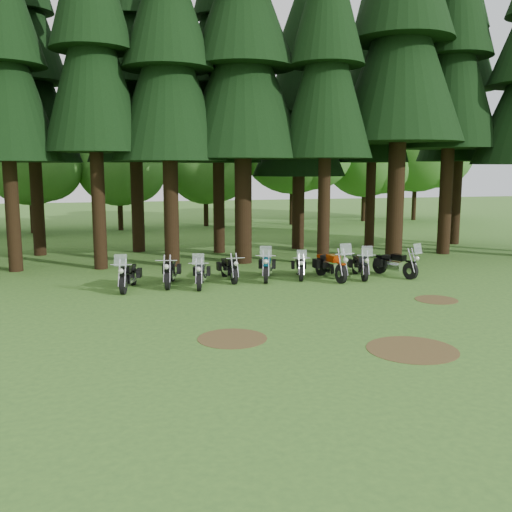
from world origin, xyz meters
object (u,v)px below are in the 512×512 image
(motorcycle_0, at_px, (128,276))
(motorcycle_3, at_px, (229,269))
(motorcycle_6, at_px, (331,266))
(motorcycle_1, at_px, (170,273))
(motorcycle_2, at_px, (201,274))
(motorcycle_5, at_px, (300,267))
(motorcycle_8, at_px, (395,264))
(motorcycle_4, at_px, (267,267))
(motorcycle_7, at_px, (360,266))

(motorcycle_0, bearing_deg, motorcycle_3, 25.27)
(motorcycle_6, bearing_deg, motorcycle_1, 170.47)
(motorcycle_6, bearing_deg, motorcycle_2, 175.44)
(motorcycle_5, distance_m, motorcycle_8, 3.89)
(motorcycle_2, relative_size, motorcycle_6, 0.88)
(motorcycle_2, relative_size, motorcycle_3, 1.02)
(motorcycle_5, bearing_deg, motorcycle_1, -164.08)
(motorcycle_3, height_order, motorcycle_4, motorcycle_4)
(motorcycle_4, relative_size, motorcycle_7, 1.02)
(motorcycle_0, distance_m, motorcycle_7, 9.03)
(motorcycle_1, distance_m, motorcycle_8, 8.99)
(motorcycle_3, xyz_separation_m, motorcycle_6, (3.91, -0.81, 0.08))
(motorcycle_0, relative_size, motorcycle_7, 1.01)
(motorcycle_1, bearing_deg, motorcycle_3, 20.87)
(motorcycle_3, xyz_separation_m, motorcycle_7, (5.17, -0.77, 0.03))
(motorcycle_3, bearing_deg, motorcycle_8, -9.83)
(motorcycle_2, bearing_deg, motorcycle_8, 13.21)
(motorcycle_1, distance_m, motorcycle_3, 2.34)
(motorcycle_2, distance_m, motorcycle_7, 6.43)
(motorcycle_4, distance_m, motorcycle_8, 5.23)
(motorcycle_3, bearing_deg, motorcycle_2, -147.61)
(motorcycle_2, xyz_separation_m, motorcycle_4, (2.73, 0.70, 0.03))
(motorcycle_0, bearing_deg, motorcycle_8, 13.83)
(motorcycle_1, bearing_deg, motorcycle_6, 8.25)
(motorcycle_4, bearing_deg, motorcycle_5, 15.22)
(motorcycle_2, distance_m, motorcycle_3, 1.52)
(motorcycle_2, height_order, motorcycle_6, motorcycle_6)
(motorcycle_2, relative_size, motorcycle_5, 1.10)
(motorcycle_1, relative_size, motorcycle_7, 1.02)
(motorcycle_0, bearing_deg, motorcycle_4, 20.66)
(motorcycle_3, height_order, motorcycle_6, motorcycle_6)
(motorcycle_2, distance_m, motorcycle_6, 5.16)
(motorcycle_4, bearing_deg, motorcycle_3, -168.56)
(motorcycle_2, xyz_separation_m, motorcycle_6, (5.16, 0.06, 0.06))
(motorcycle_2, height_order, motorcycle_5, motorcycle_2)
(motorcycle_5, relative_size, motorcycle_8, 0.89)
(motorcycle_1, xyz_separation_m, motorcycle_4, (3.79, 0.17, 0.01))
(motorcycle_1, xyz_separation_m, motorcycle_5, (5.14, 0.11, -0.06))
(motorcycle_4, bearing_deg, motorcycle_8, 9.90)
(motorcycle_4, bearing_deg, motorcycle_6, 3.04)
(motorcycle_6, distance_m, motorcycle_8, 2.75)
(motorcycle_5, bearing_deg, motorcycle_4, -167.93)
(motorcycle_3, xyz_separation_m, motorcycle_4, (1.47, -0.17, 0.05))
(motorcycle_4, height_order, motorcycle_7, motorcycle_4)
(motorcycle_0, relative_size, motorcycle_2, 1.04)
(motorcycle_8, bearing_deg, motorcycle_2, 158.84)
(motorcycle_4, height_order, motorcycle_6, motorcycle_6)
(motorcycle_2, bearing_deg, motorcycle_4, 27.78)
(motorcycle_7, height_order, motorcycle_8, motorcycle_8)
(motorcycle_3, height_order, motorcycle_5, motorcycle_5)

